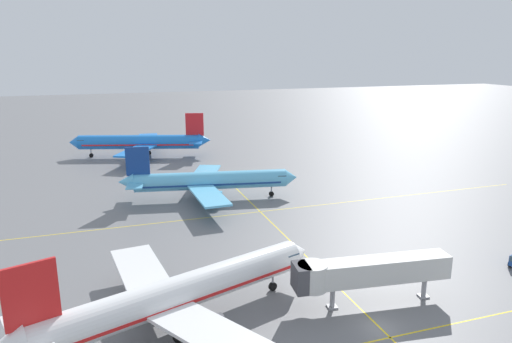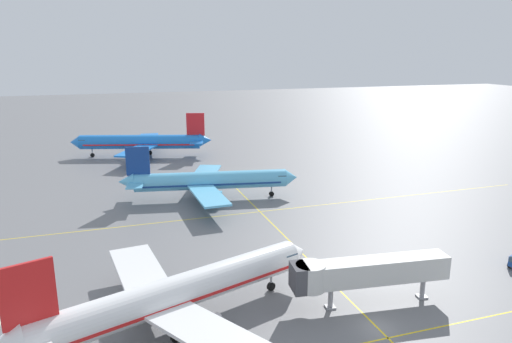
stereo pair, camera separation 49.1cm
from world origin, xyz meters
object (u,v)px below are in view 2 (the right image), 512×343
(airliner_third_row, at_px, (142,142))
(jet_bridge, at_px, (359,272))
(airliner_front_gate, at_px, (175,294))
(airliner_second_row, at_px, (209,181))

(airliner_third_row, bearing_deg, jet_bridge, -79.34)
(jet_bridge, bearing_deg, airliner_third_row, 100.66)
(airliner_front_gate, bearing_deg, airliner_third_row, 87.32)
(airliner_second_row, bearing_deg, jet_bridge, -80.48)
(airliner_front_gate, relative_size, jet_bridge, 1.88)
(airliner_front_gate, distance_m, jet_bridge, 20.48)
(airliner_second_row, height_order, airliner_third_row, airliner_third_row)
(airliner_second_row, xyz_separation_m, jet_bridge, (7.42, -44.22, 0.37))
(jet_bridge, bearing_deg, airliner_second_row, 99.52)
(airliner_second_row, distance_m, jet_bridge, 44.84)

